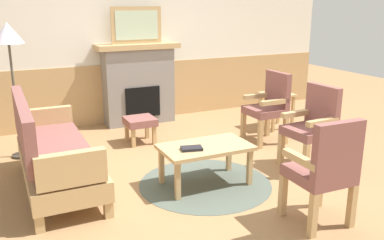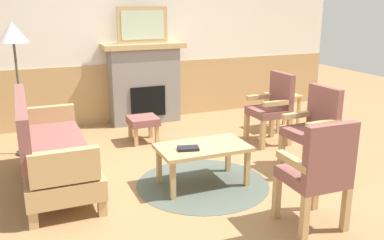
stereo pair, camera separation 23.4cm
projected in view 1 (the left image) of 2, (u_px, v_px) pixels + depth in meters
The scene contains 14 objects.
ground_plane at pixel (205, 173), 4.82m from camera, with size 14.00×14.00×0.00m, color #997047.
wall_back at pixel (132, 40), 6.72m from camera, with size 7.20×0.14×2.70m.
fireplace at pixel (139, 83), 6.68m from camera, with size 1.30×0.44×1.28m.
framed_picture at pixel (137, 25), 6.43m from camera, with size 0.80×0.04×0.56m.
couch at pixel (53, 153), 4.32m from camera, with size 0.70×1.80×0.98m.
coffee_table at pixel (206, 150), 4.44m from camera, with size 0.96×0.56×0.44m.
round_rug at pixel (205, 183), 4.54m from camera, with size 1.44×1.44×0.01m, color #4C564C.
book_on_table at pixel (192, 148), 4.29m from camera, with size 0.22×0.13×0.03m, color black.
footstool at pixel (140, 123), 5.80m from camera, with size 0.40×0.40×0.36m.
armchair_near_fireplace at pixel (270, 104), 5.79m from camera, with size 0.49×0.49×0.98m.
armchair_by_window_left at pixel (313, 123), 4.87m from camera, with size 0.51×0.51×0.98m.
armchair_front_left at pixel (325, 168), 3.57m from camera, with size 0.49×0.49×0.98m.
side_table at pixel (277, 100), 6.46m from camera, with size 0.44×0.44×0.55m.
floor_lamp_by_couch at pixel (9, 42), 4.95m from camera, with size 0.36×0.36×1.68m.
Camera 1 is at (-2.05, -3.97, 1.91)m, focal length 39.07 mm.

